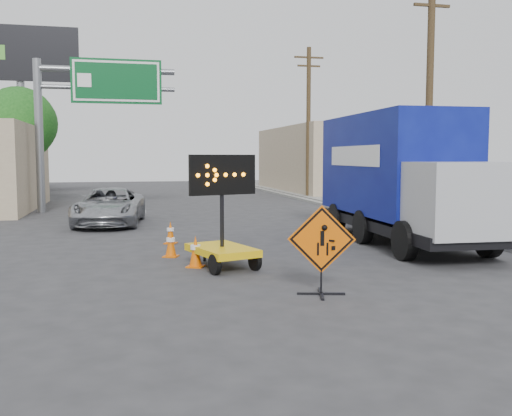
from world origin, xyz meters
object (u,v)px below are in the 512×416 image
object	(u,v)px
arrow_board	(222,242)
pickup_truck	(110,206)
construction_sign	(322,248)
box_truck	(400,185)

from	to	relation	value
arrow_board	pickup_truck	bearing A→B (deg)	89.42
construction_sign	pickup_truck	distance (m)	12.60
pickup_truck	box_truck	world-z (taller)	box_truck
construction_sign	box_truck	xyz separation A→B (m)	(4.34, 5.47, 0.83)
construction_sign	arrow_board	bearing A→B (deg)	130.05
arrow_board	box_truck	world-z (taller)	box_truck
construction_sign	pickup_truck	size ratio (longest dim) A/B	0.34
arrow_board	box_truck	distance (m)	6.32
construction_sign	pickup_truck	world-z (taller)	construction_sign
pickup_truck	arrow_board	bearing A→B (deg)	-66.86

